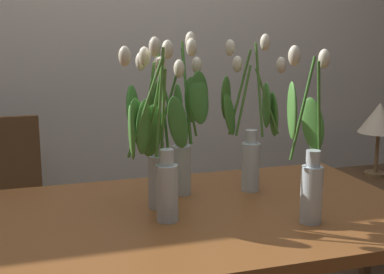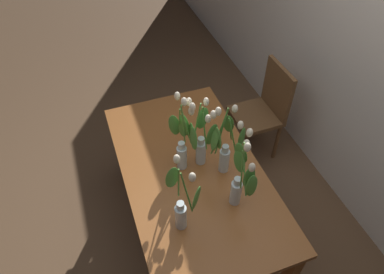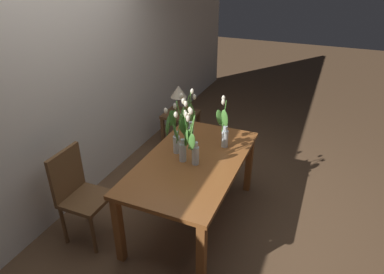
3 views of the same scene
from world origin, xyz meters
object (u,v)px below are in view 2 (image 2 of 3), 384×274
(dining_table, at_px, (192,178))
(tulip_vase_3, at_px, (183,140))
(tulip_vase_2, at_px, (225,146))
(tulip_vase_4, at_px, (182,206))
(tulip_vase_1, at_px, (241,179))
(dining_chair, at_px, (264,108))
(tulip_vase_0, at_px, (201,142))

(dining_table, xyz_separation_m, tulip_vase_3, (-0.08, -0.03, 0.31))
(tulip_vase_2, height_order, tulip_vase_4, tulip_vase_2)
(tulip_vase_1, distance_m, tulip_vase_4, 0.37)
(tulip_vase_2, xyz_separation_m, tulip_vase_3, (-0.16, -0.22, -0.02))
(tulip_vase_4, xyz_separation_m, dining_chair, (-0.97, 1.09, -0.40))
(tulip_vase_4, bearing_deg, tulip_vase_3, 160.44)
(dining_table, distance_m, tulip_vase_2, 0.39)
(tulip_vase_1, distance_m, tulip_vase_2, 0.25)
(tulip_vase_2, bearing_deg, dining_table, -110.33)
(tulip_vase_4, bearing_deg, dining_table, 152.36)
(tulip_vase_0, xyz_separation_m, dining_chair, (-0.57, 0.83, -0.42))
(tulip_vase_3, relative_size, tulip_vase_4, 1.04)
(dining_table, xyz_separation_m, tulip_vase_1, (0.33, 0.18, 0.31))
(dining_table, relative_size, tulip_vase_4, 2.94)
(tulip_vase_1, relative_size, dining_chair, 0.62)
(tulip_vase_0, relative_size, tulip_vase_1, 0.97)
(tulip_vase_0, height_order, tulip_vase_2, tulip_vase_2)
(tulip_vase_2, xyz_separation_m, tulip_vase_4, (0.29, -0.38, -0.05))
(tulip_vase_3, bearing_deg, dining_table, 19.94)
(tulip_vase_1, bearing_deg, tulip_vase_0, -164.79)
(tulip_vase_2, relative_size, tulip_vase_4, 1.07)
(tulip_vase_1, bearing_deg, dining_chair, 142.13)
(dining_table, relative_size, dining_chair, 1.72)
(dining_table, relative_size, tulip_vase_1, 2.78)
(tulip_vase_2, distance_m, tulip_vase_3, 0.27)
(tulip_vase_3, bearing_deg, tulip_vase_4, -19.56)
(tulip_vase_1, xyz_separation_m, tulip_vase_4, (0.03, -0.37, -0.04))
(tulip_vase_3, bearing_deg, tulip_vase_0, 69.04)
(tulip_vase_1, height_order, tulip_vase_3, tulip_vase_1)
(tulip_vase_0, height_order, tulip_vase_1, tulip_vase_1)
(tulip_vase_2, height_order, dining_chair, tulip_vase_2)
(tulip_vase_2, bearing_deg, tulip_vase_0, -135.18)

